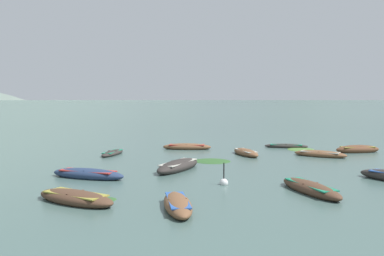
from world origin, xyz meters
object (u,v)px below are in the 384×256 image
at_px(rowboat_3, 320,154).
at_px(rowboat_5, 178,166).
at_px(rowboat_7, 187,147).
at_px(rowboat_0, 310,188).
at_px(rowboat_8, 178,204).
at_px(rowboat_4, 112,153).
at_px(rowboat_12, 286,146).
at_px(rowboat_6, 246,153).
at_px(rowboat_13, 75,198).
at_px(mooring_buoy, 224,182).
at_px(rowboat_2, 88,174).
at_px(rowboat_11, 358,149).

bearing_deg(rowboat_3, rowboat_5, -153.91).
bearing_deg(rowboat_7, rowboat_0, -72.13).
bearing_deg(rowboat_5, rowboat_3, 26.09).
height_order(rowboat_5, rowboat_8, rowboat_5).
distance_m(rowboat_4, rowboat_12, 14.13).
xyz_separation_m(rowboat_6, rowboat_13, (-8.93, -12.90, 0.01)).
height_order(rowboat_8, mooring_buoy, mooring_buoy).
xyz_separation_m(rowboat_2, rowboat_4, (-0.07, 8.52, -0.06)).
relative_size(rowboat_5, mooring_buoy, 3.84).
distance_m(rowboat_3, rowboat_11, 4.15).
xyz_separation_m(rowboat_7, rowboat_12, (8.20, 0.63, -0.05)).
bearing_deg(rowboat_6, rowboat_0, -86.20).
relative_size(rowboat_0, mooring_buoy, 3.59).
bearing_deg(rowboat_0, mooring_buoy, 153.75).
bearing_deg(rowboat_0, rowboat_7, 107.87).
relative_size(rowboat_5, rowboat_7, 1.11).
distance_m(rowboat_3, rowboat_7, 10.23).
bearing_deg(rowboat_7, rowboat_13, -106.28).
bearing_deg(rowboat_6, rowboat_8, -109.49).
distance_m(rowboat_2, rowboat_12, 18.24).
xyz_separation_m(rowboat_7, mooring_buoy, (1.36, -13.43, -0.08)).
bearing_deg(mooring_buoy, rowboat_11, 43.90).
relative_size(rowboat_3, rowboat_12, 1.01).
distance_m(rowboat_2, mooring_buoy, 7.00).
distance_m(rowboat_2, rowboat_5, 5.11).
bearing_deg(rowboat_13, rowboat_3, 40.54).
height_order(rowboat_6, rowboat_11, rowboat_11).
bearing_deg(rowboat_11, rowboat_5, -152.88).
height_order(rowboat_13, mooring_buoy, mooring_buoy).
bearing_deg(rowboat_3, rowboat_13, -139.46).
relative_size(rowboat_2, rowboat_12, 1.17).
bearing_deg(rowboat_11, mooring_buoy, -136.10).
xyz_separation_m(rowboat_4, rowboat_5, (4.69, -6.33, 0.09)).
xyz_separation_m(rowboat_6, mooring_buoy, (-2.77, -9.86, -0.07)).
relative_size(rowboat_0, rowboat_6, 1.13).
relative_size(rowboat_8, mooring_buoy, 3.02).
bearing_deg(rowboat_8, rowboat_4, 107.59).
bearing_deg(rowboat_2, rowboat_3, 25.83).
xyz_separation_m(rowboat_5, rowboat_12, (8.96, 9.99, -0.09)).
height_order(rowboat_2, rowboat_13, rowboat_2).
bearing_deg(rowboat_2, rowboat_0, -19.44).
relative_size(rowboat_4, rowboat_11, 0.94).
xyz_separation_m(rowboat_7, rowboat_13, (-4.81, -16.47, 0.00)).
relative_size(rowboat_2, rowboat_4, 1.25).
xyz_separation_m(rowboat_0, rowboat_7, (-4.89, 15.18, 0.00)).
distance_m(rowboat_0, rowboat_6, 11.63).
relative_size(rowboat_0, rowboat_8, 1.19).
xyz_separation_m(rowboat_6, rowboat_11, (8.67, 1.14, 0.04)).
bearing_deg(rowboat_0, rowboat_8, -157.22).
relative_size(rowboat_0, rowboat_4, 1.22).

